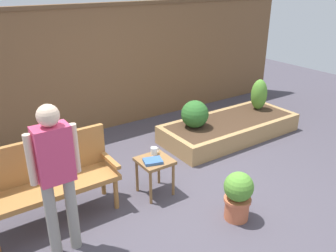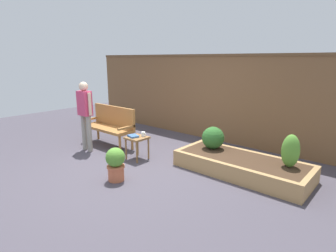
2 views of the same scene
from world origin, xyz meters
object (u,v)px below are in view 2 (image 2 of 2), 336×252
at_px(shrub_near_bench, 213,138).
at_px(person_by_bench, 85,110).
at_px(potted_boxwood, 116,163).
at_px(shrub_far_corner, 291,151).
at_px(side_table, 137,141).
at_px(garden_bench, 111,123).
at_px(cup_on_table, 143,134).
at_px(book_on_table, 133,136).

height_order(shrub_near_bench, person_by_bench, person_by_bench).
distance_m(potted_boxwood, shrub_far_corner, 2.92).
distance_m(side_table, shrub_far_corner, 2.91).
bearing_deg(shrub_far_corner, shrub_near_bench, 180.00).
bearing_deg(garden_bench, shrub_near_bench, 13.02).
height_order(potted_boxwood, shrub_near_bench, shrub_near_bench).
bearing_deg(person_by_bench, cup_on_table, 19.24).
xyz_separation_m(garden_bench, cup_on_table, (1.28, -0.15, -0.02)).
height_order(cup_on_table, book_on_table, cup_on_table).
height_order(garden_bench, side_table, garden_bench).
relative_size(garden_bench, shrub_near_bench, 3.26).
relative_size(cup_on_table, person_by_bench, 0.08).
xyz_separation_m(cup_on_table, shrub_far_corner, (2.70, 0.73, 0.05)).
bearing_deg(shrub_near_bench, cup_on_table, -149.33).
bearing_deg(book_on_table, side_table, 57.68).
relative_size(garden_bench, cup_on_table, 11.86).
height_order(cup_on_table, shrub_near_bench, shrub_near_bench).
distance_m(side_table, shrub_near_bench, 1.55).
bearing_deg(garden_bench, person_by_bench, -96.97).
relative_size(potted_boxwood, person_by_bench, 0.37).
relative_size(potted_boxwood, shrub_near_bench, 1.32).
relative_size(garden_bench, potted_boxwood, 2.46).
distance_m(book_on_table, person_by_bench, 1.34).
bearing_deg(cup_on_table, person_by_bench, -160.76).
xyz_separation_m(garden_bench, potted_boxwood, (1.70, -1.22, -0.23)).
xyz_separation_m(garden_bench, book_on_table, (1.15, -0.32, -0.05)).
height_order(side_table, shrub_near_bench, shrub_near_bench).
bearing_deg(garden_bench, potted_boxwood, -35.72).
bearing_deg(potted_boxwood, side_table, 117.14).
height_order(garden_bench, potted_boxwood, garden_bench).
bearing_deg(person_by_bench, book_on_table, 13.92).
relative_size(cup_on_table, book_on_table, 0.56).
bearing_deg(shrub_near_bench, book_on_table, -146.50).
xyz_separation_m(potted_boxwood, shrub_near_bench, (0.81, 1.80, 0.20)).
bearing_deg(shrub_far_corner, person_by_bench, -163.52).
height_order(side_table, shrub_far_corner, shrub_far_corner).
bearing_deg(person_by_bench, garden_bench, 83.03).
distance_m(shrub_near_bench, person_by_bench, 2.88).
bearing_deg(cup_on_table, potted_boxwood, -68.62).
distance_m(garden_bench, potted_boxwood, 2.10).
xyz_separation_m(garden_bench, shrub_near_bench, (2.51, 0.58, -0.02)).
distance_m(book_on_table, shrub_near_bench, 1.63).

